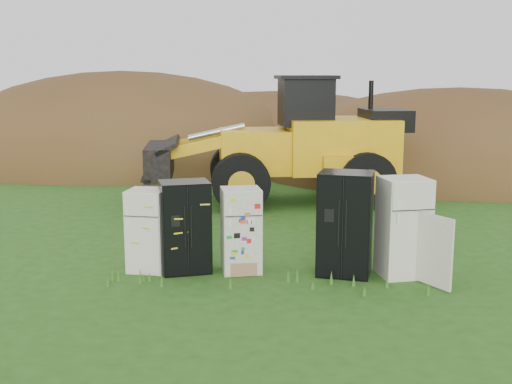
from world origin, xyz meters
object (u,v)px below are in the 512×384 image
fridge_black_side (185,227)px  wheel_loader (273,140)px  fridge_leftmost (148,230)px  fridge_black_right (345,224)px  fridge_open_door (403,227)px  fridge_sticker (241,230)px

fridge_black_side → wheel_loader: wheel_loader is taller
fridge_leftmost → fridge_black_right: 3.75m
fridge_leftmost → fridge_black_side: bearing=5.7°
fridge_black_side → fridge_leftmost: bearing=161.9°
fridge_black_right → fridge_open_door: bearing=9.9°
fridge_sticker → fridge_black_right: size_ratio=0.83×
fridge_black_side → wheel_loader: size_ratio=0.23×
fridge_open_door → wheel_loader: wheel_loader is taller
fridge_leftmost → fridge_open_door: 4.82m
fridge_open_door → wheel_loader: 7.35m
fridge_open_door → fridge_leftmost: bearing=165.5°
fridge_black_right → wheel_loader: (-1.68, 6.74, 0.87)m
fridge_sticker → wheel_loader: 6.83m
fridge_sticker → fridge_open_door: 3.04m
wheel_loader → fridge_black_right: bearing=-85.3°
fridge_sticker → fridge_black_right: (1.96, 0.01, 0.17)m
fridge_leftmost → fridge_sticker: bearing=7.0°
fridge_open_door → fridge_black_side: bearing=165.5°
fridge_black_side → fridge_sticker: fridge_black_side is taller
fridge_black_side → fridge_open_door: size_ratio=0.94×
fridge_black_side → fridge_open_door: (4.10, 0.06, 0.05)m
fridge_black_right → fridge_sticker: bearing=-169.6°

